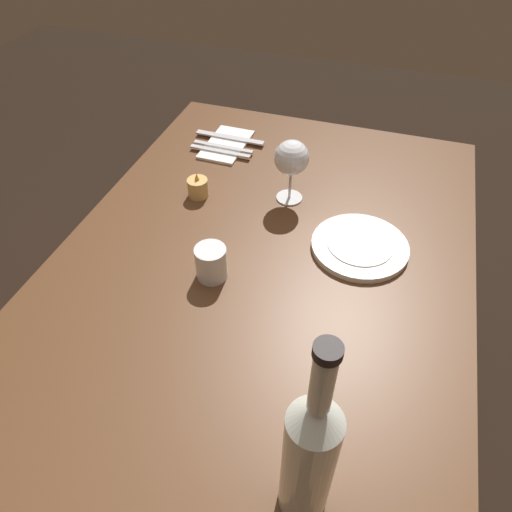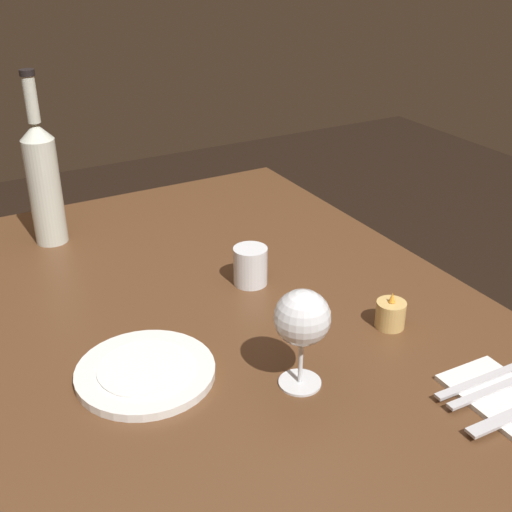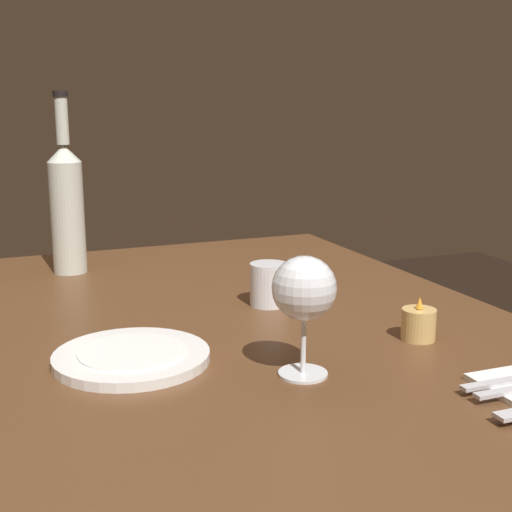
# 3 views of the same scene
# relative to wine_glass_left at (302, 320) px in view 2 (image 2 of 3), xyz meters

# --- Properties ---
(dining_table) EXTENTS (1.30, 0.90, 0.74)m
(dining_table) POSITION_rel_wine_glass_left_xyz_m (-0.23, -0.00, -0.21)
(dining_table) COLOR #56351E
(dining_table) RESTS_ON ground
(wine_glass_left) EXTENTS (0.08, 0.08, 0.16)m
(wine_glass_left) POSITION_rel_wine_glass_left_xyz_m (0.00, 0.00, 0.00)
(wine_glass_left) COLOR white
(wine_glass_left) RESTS_ON dining_table
(wine_bottle) EXTENTS (0.07, 0.07, 0.37)m
(wine_bottle) POSITION_rel_wine_glass_left_xyz_m (-0.69, -0.21, 0.03)
(wine_bottle) COLOR silver
(wine_bottle) RESTS_ON dining_table
(water_tumbler) EXTENTS (0.07, 0.07, 0.08)m
(water_tumbler) POSITION_rel_wine_glass_left_xyz_m (-0.31, 0.09, -0.08)
(water_tumbler) COLOR white
(water_tumbler) RESTS_ON dining_table
(votive_candle) EXTENTS (0.05, 0.05, 0.07)m
(votive_candle) POSITION_rel_wine_glass_left_xyz_m (-0.06, 0.22, -0.09)
(votive_candle) COLOR #DBB266
(votive_candle) RESTS_ON dining_table
(dinner_plate) EXTENTS (0.22, 0.22, 0.02)m
(dinner_plate) POSITION_rel_wine_glass_left_xyz_m (-0.13, -0.20, -0.11)
(dinner_plate) COLOR white
(dinner_plate) RESTS_ON dining_table
(folded_napkin) EXTENTS (0.19, 0.11, 0.01)m
(folded_napkin) POSITION_rel_wine_glass_left_xyz_m (0.19, 0.24, -0.11)
(folded_napkin) COLOR white
(folded_napkin) RESTS_ON dining_table
(fork_inner) EXTENTS (0.02, 0.18, 0.00)m
(fork_inner) POSITION_rel_wine_glass_left_xyz_m (0.16, 0.24, -0.10)
(fork_inner) COLOR silver
(fork_inner) RESTS_ON folded_napkin
(fork_outer) EXTENTS (0.02, 0.18, 0.00)m
(fork_outer) POSITION_rel_wine_glass_left_xyz_m (0.14, 0.24, -0.10)
(fork_outer) COLOR silver
(fork_outer) RESTS_ON folded_napkin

